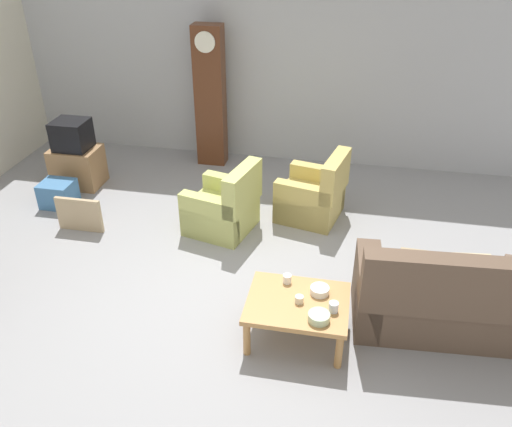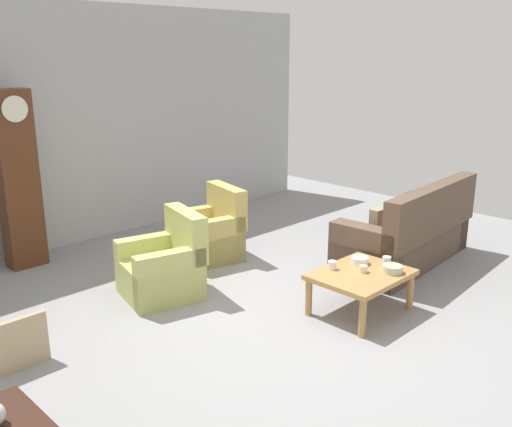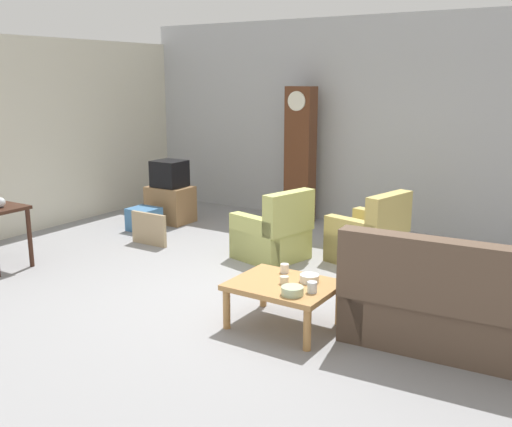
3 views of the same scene
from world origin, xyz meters
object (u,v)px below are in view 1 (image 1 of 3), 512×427
armchair_olive_near (224,209)px  armchair_olive_far (314,196)px  framed_picture_leaning (79,215)px  cup_blue_rimmed (334,307)px  cup_white_porcelain (287,279)px  tv_stand_cabinet (78,166)px  cup_cream_tall (299,299)px  couch_floral (466,301)px  tv_crt (72,135)px  coffee_table_wood (297,306)px  bowl_white_stacked (320,290)px  bowl_shallow_green (319,317)px  storage_box_blue (58,194)px  grandfather_clock (210,97)px

armchair_olive_near → armchair_olive_far: (1.09, 0.54, 0.00)m
framed_picture_leaning → cup_blue_rimmed: (3.30, -1.45, 0.25)m
framed_picture_leaning → cup_white_porcelain: cup_white_porcelain is taller
tv_stand_cabinet → framed_picture_leaning: bearing=-62.3°
tv_stand_cabinet → cup_cream_tall: size_ratio=8.21×
armchair_olive_near → framed_picture_leaning: bearing=-168.3°
couch_floral → tv_crt: 5.62m
armchair_olive_near → coffee_table_wood: armchair_olive_near is taller
armchair_olive_near → framed_picture_leaning: (-1.81, -0.37, -0.08)m
framed_picture_leaning → bowl_white_stacked: size_ratio=3.29×
tv_crt → cup_white_porcelain: 4.16m
coffee_table_wood → cup_cream_tall: size_ratio=11.59×
tv_stand_cabinet → bowl_white_stacked: size_ratio=3.73×
tv_crt → bowl_white_stacked: size_ratio=2.63×
cup_blue_rimmed → bowl_shallow_green: cup_blue_rimmed is taller
storage_box_blue → bowl_white_stacked: (3.76, -1.77, 0.29)m
tv_crt → cup_white_porcelain: bearing=-33.7°
tv_stand_cabinet → cup_white_porcelain: tv_stand_cabinet is taller
armchair_olive_far → tv_stand_cabinet: 3.53m
tv_stand_cabinet → storage_box_blue: tv_stand_cabinet is taller
grandfather_clock → tv_crt: grandfather_clock is taller
tv_stand_cabinet → tv_crt: bearing=0.0°
armchair_olive_near → coffee_table_wood: (1.16, -1.75, 0.06)m
storage_box_blue → bowl_shallow_green: bowl_shallow_green is taller
couch_floral → armchair_olive_near: (-2.74, 1.35, -0.05)m
coffee_table_wood → grandfather_clock: grandfather_clock is taller
framed_picture_leaning → cup_blue_rimmed: 3.62m
couch_floral → bowl_white_stacked: couch_floral is taller
coffee_table_wood → bowl_white_stacked: (0.19, 0.16, 0.10)m
coffee_table_wood → cup_cream_tall: (0.01, -0.01, 0.10)m
coffee_table_wood → storage_box_blue: (-3.57, 1.92, -0.20)m
tv_stand_cabinet → storage_box_blue: size_ratio=1.56×
bowl_white_stacked → grandfather_clock: bearing=119.8°
tv_crt → cup_blue_rimmed: tv_crt is taller
storage_box_blue → cup_blue_rimmed: (3.91, -2.00, 0.31)m
storage_box_blue → bowl_shallow_green: size_ratio=2.18×
coffee_table_wood → grandfather_clock: bearing=116.4°
tv_crt → cup_blue_rimmed: 4.74m
cup_white_porcelain → cup_cream_tall: (0.15, -0.27, -0.01)m
couch_floral → armchair_olive_near: bearing=153.8°
coffee_table_wood → storage_box_blue: size_ratio=2.20×
couch_floral → coffee_table_wood: 1.63m
tv_crt → bowl_shallow_green: bearing=-36.2°
cup_blue_rimmed → coffee_table_wood: bearing=167.2°
couch_floral → cup_cream_tall: (-1.57, -0.41, 0.11)m
bowl_white_stacked → armchair_olive_near: bearing=130.2°
storage_box_blue → cup_white_porcelain: 3.83m
couch_floral → tv_crt: size_ratio=4.49×
framed_picture_leaning → bowl_shallow_green: bearing=-26.7°
framed_picture_leaning → storage_box_blue: framed_picture_leaning is taller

